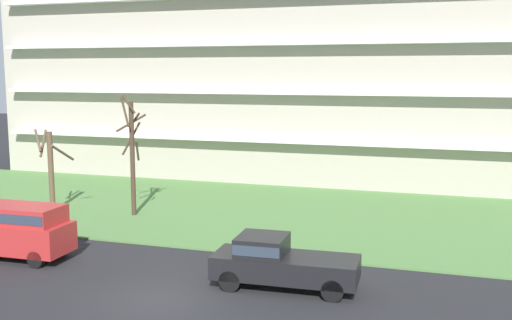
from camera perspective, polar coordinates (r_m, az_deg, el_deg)
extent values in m
plane|color=#232326|center=(22.32, -9.05, -12.84)|extent=(160.00, 160.00, 0.00)
cube|color=#547F42|center=(34.82, 1.40, -4.96)|extent=(80.00, 16.00, 0.08)
cube|color=#B2A899|center=(46.86, 6.09, 8.53)|extent=(49.16, 10.69, 16.53)
cube|color=white|center=(41.47, 4.36, 1.73)|extent=(47.20, 0.90, 0.24)
cube|color=white|center=(41.23, 4.41, 6.30)|extent=(47.20, 0.90, 0.24)
cube|color=white|center=(41.25, 4.46, 10.89)|extent=(47.20, 0.90, 0.24)
cylinder|color=brown|center=(36.37, -18.69, -1.13)|extent=(0.31, 0.31, 4.68)
cylinder|color=brown|center=(36.32, -19.36, 1.49)|extent=(0.30, 0.90, 1.51)
cylinder|color=brown|center=(35.64, -17.71, 0.66)|extent=(0.27, 1.82, 1.11)
cylinder|color=brown|center=(36.01, -19.81, 1.74)|extent=(1.09, 1.01, 1.20)
cylinder|color=#423023|center=(34.21, -11.53, 0.03)|extent=(0.26, 0.26, 6.41)
cylinder|color=#423023|center=(33.78, -12.21, 4.40)|extent=(0.77, 0.55, 1.57)
cylinder|color=#423023|center=(34.57, -11.64, 1.99)|extent=(0.98, 0.71, 1.86)
cylinder|color=#423023|center=(34.82, -11.66, 3.43)|extent=(1.53, 0.98, 1.02)
cylinder|color=#423023|center=(33.61, -11.88, 5.15)|extent=(0.77, 0.23, 1.02)
cylinder|color=#423023|center=(34.10, -11.08, 0.86)|extent=(0.32, 0.67, 1.17)
cylinder|color=#423023|center=(34.20, -11.28, 3.78)|extent=(0.70, 0.29, 0.76)
cube|color=black|center=(22.91, 2.78, -9.99)|extent=(5.48, 2.22, 0.85)
cube|color=black|center=(22.89, 0.58, -7.97)|extent=(1.87, 1.91, 0.70)
cube|color=#2D3847|center=(22.89, 0.58, -7.97)|extent=(1.84, 1.95, 0.38)
cylinder|color=black|center=(22.71, -2.48, -11.29)|extent=(0.81, 0.25, 0.80)
cylinder|color=black|center=(24.31, -1.17, -9.95)|extent=(0.81, 0.25, 0.80)
cylinder|color=black|center=(21.91, 7.19, -12.09)|extent=(0.81, 0.25, 0.80)
cylinder|color=black|center=(23.57, 7.83, -10.62)|extent=(0.81, 0.25, 0.80)
cube|color=#B22828|center=(28.45, -21.96, -6.62)|extent=(5.25, 2.13, 1.25)
cube|color=#B22828|center=(28.22, -22.07, -4.66)|extent=(4.64, 1.95, 0.75)
cube|color=#2D3847|center=(28.22, -22.07, -4.66)|extent=(4.55, 1.99, 0.41)
cylinder|color=black|center=(26.86, -19.98, -8.77)|extent=(0.73, 0.24, 0.72)
cylinder|color=black|center=(28.25, -17.84, -7.83)|extent=(0.73, 0.24, 0.72)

